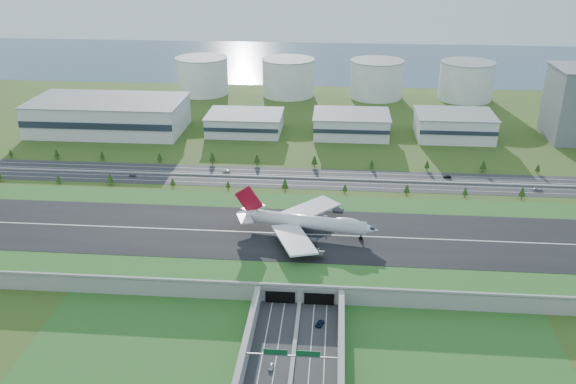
# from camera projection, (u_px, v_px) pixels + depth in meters

# --- Properties ---
(ground) EXTENTS (1200.00, 1200.00, 0.00)m
(ground) POSITION_uv_depth(u_px,v_px,m) (306.00, 248.00, 313.54)
(ground) COLOR #314816
(ground) RESTS_ON ground
(airfield_deck) EXTENTS (520.00, 100.00, 9.20)m
(airfield_deck) POSITION_uv_depth(u_px,v_px,m) (306.00, 241.00, 311.82)
(airfield_deck) COLOR gray
(airfield_deck) RESTS_ON ground
(underpass_road) EXTENTS (38.80, 120.40, 8.00)m
(underpass_road) POSITION_uv_depth(u_px,v_px,m) (291.00, 372.00, 221.33)
(underpass_road) COLOR #28282B
(underpass_road) RESTS_ON ground
(sign_gantry_near) EXTENTS (38.70, 0.70, 9.80)m
(sign_gantry_near) POSITION_uv_depth(u_px,v_px,m) (292.00, 356.00, 223.93)
(sign_gantry_near) COLOR gray
(sign_gantry_near) RESTS_ON ground
(north_expressway) EXTENTS (560.00, 36.00, 0.12)m
(north_expressway) POSITION_uv_depth(u_px,v_px,m) (314.00, 179.00, 400.31)
(north_expressway) COLOR #28282B
(north_expressway) RESTS_ON ground
(tree_row) EXTENTS (505.34, 48.48, 8.21)m
(tree_row) POSITION_uv_depth(u_px,v_px,m) (350.00, 172.00, 398.39)
(tree_row) COLOR #3D2819
(tree_row) RESTS_ON ground
(hangar_west) EXTENTS (120.00, 60.00, 25.00)m
(hangar_west) POSITION_uv_depth(u_px,v_px,m) (109.00, 116.00, 490.60)
(hangar_west) COLOR silver
(hangar_west) RESTS_ON ground
(hangar_mid_a) EXTENTS (58.00, 42.00, 15.00)m
(hangar_mid_a) POSITION_uv_depth(u_px,v_px,m) (245.00, 123.00, 488.74)
(hangar_mid_a) COLOR silver
(hangar_mid_a) RESTS_ON ground
(hangar_mid_b) EXTENTS (58.00, 42.00, 17.00)m
(hangar_mid_b) POSITION_uv_depth(u_px,v_px,m) (351.00, 125.00, 481.83)
(hangar_mid_b) COLOR silver
(hangar_mid_b) RESTS_ON ground
(hangar_mid_c) EXTENTS (58.00, 42.00, 19.00)m
(hangar_mid_c) POSITION_uv_depth(u_px,v_px,m) (454.00, 126.00, 475.30)
(hangar_mid_c) COLOR silver
(hangar_mid_c) RESTS_ON ground
(fuel_tank_a) EXTENTS (50.00, 50.00, 35.00)m
(fuel_tank_a) POSITION_uv_depth(u_px,v_px,m) (202.00, 76.00, 598.98)
(fuel_tank_a) COLOR silver
(fuel_tank_a) RESTS_ON ground
(fuel_tank_b) EXTENTS (50.00, 50.00, 35.00)m
(fuel_tank_b) POSITION_uv_depth(u_px,v_px,m) (288.00, 78.00, 592.47)
(fuel_tank_b) COLOR silver
(fuel_tank_b) RESTS_ON ground
(fuel_tank_c) EXTENTS (50.00, 50.00, 35.00)m
(fuel_tank_c) POSITION_uv_depth(u_px,v_px,m) (376.00, 79.00, 585.96)
(fuel_tank_c) COLOR silver
(fuel_tank_c) RESTS_ON ground
(fuel_tank_d) EXTENTS (50.00, 50.00, 35.00)m
(fuel_tank_d) POSITION_uv_depth(u_px,v_px,m) (466.00, 81.00, 579.45)
(fuel_tank_d) COLOR silver
(fuel_tank_d) RESTS_ON ground
(bay_water) EXTENTS (1200.00, 260.00, 0.06)m
(bay_water) POSITION_uv_depth(u_px,v_px,m) (328.00, 61.00, 752.08)
(bay_water) COLOR #38526B
(bay_water) RESTS_ON ground
(boeing_747) EXTENTS (74.51, 69.83, 23.21)m
(boeing_747) POSITION_uv_depth(u_px,v_px,m) (306.00, 222.00, 309.31)
(boeing_747) COLOR white
(boeing_747) RESTS_ON airfield_deck
(car_0) EXTENTS (2.12, 4.39, 1.45)m
(car_0) POSITION_uv_depth(u_px,v_px,m) (271.00, 367.00, 227.93)
(car_0) COLOR silver
(car_0) RESTS_ON ground
(car_2) EXTENTS (4.18, 5.92, 1.50)m
(car_2) POSITION_uv_depth(u_px,v_px,m) (320.00, 323.00, 252.78)
(car_2) COLOR #0A1836
(car_2) RESTS_ON ground
(car_4) EXTENTS (4.82, 2.39, 1.58)m
(car_4) POSITION_uv_depth(u_px,v_px,m) (133.00, 175.00, 403.29)
(car_4) COLOR #4C4C50
(car_4) RESTS_ON ground
(car_5) EXTENTS (5.20, 2.34, 1.66)m
(car_5) POSITION_uv_depth(u_px,v_px,m) (447.00, 177.00, 401.10)
(car_5) COLOR black
(car_5) RESTS_ON ground
(car_6) EXTENTS (6.08, 3.07, 1.65)m
(car_6) POSITION_uv_depth(u_px,v_px,m) (537.00, 189.00, 382.44)
(car_6) COLOR #B7B8BC
(car_6) RESTS_ON ground
(car_7) EXTENTS (5.41, 2.54, 1.53)m
(car_7) POSITION_uv_depth(u_px,v_px,m) (226.00, 171.00, 410.57)
(car_7) COLOR silver
(car_7) RESTS_ON ground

